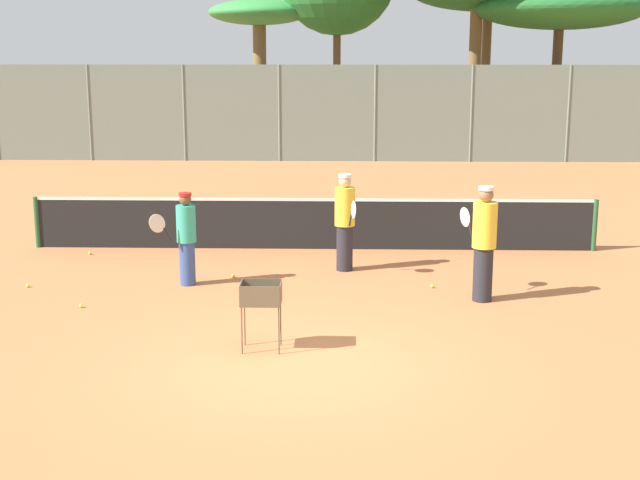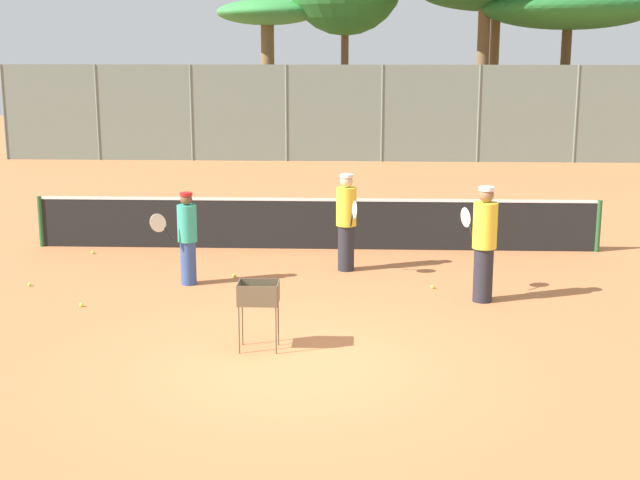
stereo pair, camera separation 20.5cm
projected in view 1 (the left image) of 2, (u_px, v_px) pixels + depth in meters
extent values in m
plane|color=#C67242|center=(295.00, 366.00, 11.83)|extent=(80.00, 80.00, 0.00)
cylinder|color=#26592D|center=(37.00, 222.00, 18.55)|extent=(0.10, 0.10, 1.07)
cylinder|color=#26592D|center=(595.00, 225.00, 18.23)|extent=(0.10, 0.10, 1.07)
cube|color=black|center=(313.00, 225.00, 18.40)|extent=(11.55, 0.01, 1.01)
cube|color=white|center=(313.00, 200.00, 18.28)|extent=(11.55, 0.02, 0.06)
cylinder|color=slate|center=(89.00, 113.00, 31.90)|extent=(0.08, 0.08, 3.42)
cylinder|color=slate|center=(184.00, 113.00, 31.80)|extent=(0.08, 0.08, 3.42)
cylinder|color=slate|center=(279.00, 113.00, 31.71)|extent=(0.08, 0.08, 3.42)
cylinder|color=slate|center=(375.00, 114.00, 31.62)|extent=(0.08, 0.08, 3.42)
cylinder|color=slate|center=(471.00, 114.00, 31.52)|extent=(0.08, 0.08, 3.42)
cylinder|color=slate|center=(568.00, 114.00, 31.43)|extent=(0.08, 0.08, 3.42)
cube|color=slate|center=(327.00, 113.00, 31.66)|extent=(23.88, 0.01, 3.42)
cylinder|color=brown|center=(474.00, 74.00, 34.43)|extent=(0.47, 0.47, 5.97)
cylinder|color=brown|center=(337.00, 80.00, 36.32)|extent=(0.31, 0.31, 5.38)
cylinder|color=brown|center=(555.00, 92.00, 34.01)|extent=(0.37, 0.37, 4.63)
ellipsoid|color=#1E6028|center=(560.00, 8.00, 33.33)|extent=(6.43, 6.43, 1.61)
cylinder|color=brown|center=(485.00, 81.00, 35.38)|extent=(0.37, 0.37, 5.34)
cylinder|color=brown|center=(260.00, 86.00, 36.79)|extent=(0.54, 0.54, 4.85)
ellipsoid|color=#388E42|center=(259.00, 12.00, 36.15)|extent=(4.10, 4.10, 1.02)
cylinder|color=#26262D|center=(345.00, 248.00, 16.70)|extent=(0.31, 0.31, 0.86)
cylinder|color=yellow|center=(345.00, 206.00, 16.53)|extent=(0.38, 0.38, 0.72)
sphere|color=#DBB28C|center=(345.00, 181.00, 16.42)|extent=(0.23, 0.23, 0.23)
cylinder|color=white|center=(345.00, 176.00, 16.40)|extent=(0.25, 0.25, 0.06)
cylinder|color=black|center=(350.00, 220.00, 16.22)|extent=(0.07, 0.15, 0.27)
ellipsoid|color=silver|center=(354.00, 210.00, 16.00)|extent=(0.14, 0.39, 0.43)
cylinder|color=#26262D|center=(483.00, 274.00, 14.73)|extent=(0.32, 0.32, 0.91)
cylinder|color=yellow|center=(485.00, 225.00, 14.55)|extent=(0.40, 0.40, 0.76)
sphere|color=#8C6647|center=(486.00, 195.00, 14.44)|extent=(0.25, 0.25, 0.25)
cylinder|color=white|center=(486.00, 188.00, 14.42)|extent=(0.26, 0.26, 0.06)
cylinder|color=black|center=(471.00, 232.00, 14.92)|extent=(0.09, 0.14, 0.27)
ellipsoid|color=silver|center=(465.00, 217.00, 15.04)|extent=(0.21, 0.37, 0.43)
cylinder|color=#334C8C|center=(187.00, 263.00, 15.71)|extent=(0.28, 0.28, 0.78)
cylinder|color=teal|center=(186.00, 224.00, 15.56)|extent=(0.34, 0.34, 0.65)
sphere|color=brown|center=(185.00, 199.00, 15.46)|extent=(0.21, 0.21, 0.21)
cylinder|color=red|center=(185.00, 194.00, 15.44)|extent=(0.22, 0.22, 0.05)
cylinder|color=black|center=(167.00, 235.00, 15.42)|extent=(0.14, 0.10, 0.27)
ellipsoid|color=silver|center=(157.00, 223.00, 15.29)|extent=(0.36, 0.23, 0.43)
cylinder|color=brown|center=(242.00, 331.00, 12.23)|extent=(0.02, 0.02, 0.67)
cylinder|color=brown|center=(279.00, 331.00, 12.21)|extent=(0.02, 0.02, 0.67)
cylinder|color=brown|center=(245.00, 322.00, 12.58)|extent=(0.02, 0.02, 0.67)
cylinder|color=brown|center=(281.00, 323.00, 12.56)|extent=(0.02, 0.02, 0.67)
cube|color=brown|center=(261.00, 303.00, 12.32)|extent=(0.55, 0.40, 0.01)
cube|color=brown|center=(260.00, 297.00, 12.09)|extent=(0.55, 0.01, 0.30)
cube|color=brown|center=(262.00, 289.00, 12.48)|extent=(0.55, 0.01, 0.30)
cube|color=brown|center=(241.00, 293.00, 12.29)|extent=(0.01, 0.40, 0.30)
cube|color=brown|center=(281.00, 293.00, 12.28)|extent=(0.01, 0.40, 0.30)
sphere|color=#D1E54C|center=(275.00, 302.00, 12.24)|extent=(0.07, 0.07, 0.07)
sphere|color=#D1E54C|center=(269.00, 302.00, 12.24)|extent=(0.07, 0.07, 0.07)
sphere|color=#D1E54C|center=(261.00, 297.00, 12.29)|extent=(0.07, 0.07, 0.07)
sphere|color=#D1E54C|center=(254.00, 294.00, 12.44)|extent=(0.07, 0.07, 0.07)
sphere|color=#D1E54C|center=(259.00, 298.00, 12.25)|extent=(0.07, 0.07, 0.07)
sphere|color=#D1E54C|center=(263.00, 296.00, 12.35)|extent=(0.07, 0.07, 0.07)
sphere|color=#D1E54C|center=(257.00, 300.00, 12.16)|extent=(0.07, 0.07, 0.07)
sphere|color=#D1E54C|center=(276.00, 300.00, 12.33)|extent=(0.07, 0.07, 0.07)
sphere|color=#D1E54C|center=(233.00, 276.00, 16.26)|extent=(0.07, 0.07, 0.07)
sphere|color=#D1E54C|center=(28.00, 286.00, 15.61)|extent=(0.07, 0.07, 0.07)
sphere|color=#D1E54C|center=(432.00, 286.00, 15.57)|extent=(0.07, 0.07, 0.07)
sphere|color=#D1E54C|center=(90.00, 253.00, 18.00)|extent=(0.07, 0.07, 0.07)
sphere|color=#D1E54C|center=(81.00, 306.00, 14.41)|extent=(0.07, 0.07, 0.07)
cube|color=#B2B7BC|center=(278.00, 138.00, 35.54)|extent=(4.20, 1.70, 0.90)
cube|color=#33383D|center=(272.00, 118.00, 35.37)|extent=(2.20, 1.50, 0.70)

